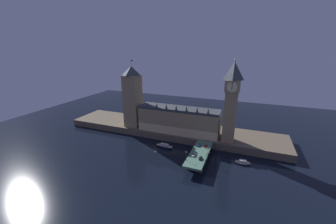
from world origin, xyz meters
name	(u,v)px	position (x,y,z in m)	size (l,w,h in m)	color
ground_plane	(155,149)	(0.00, 0.00, 0.00)	(400.00, 400.00, 0.00)	black
embankment	(171,130)	(0.00, 39.00, 3.26)	(220.00, 42.00, 6.51)	brown
parliament_hall	(179,120)	(11.17, 29.80, 18.58)	(76.97, 18.97, 28.99)	#9E845B
clock_tower	(231,100)	(57.72, 26.42, 43.19)	(12.12, 12.23, 69.37)	#9E845B
victoria_tower	(133,97)	(-37.88, 28.92, 37.19)	(15.13, 15.13, 67.05)	#9E845B
bridge	(199,155)	(40.01, -5.00, 4.72)	(13.48, 46.00, 7.20)	#4C7560
car_northbound_lead	(199,145)	(37.04, 5.77, 7.93)	(1.90, 4.15, 1.55)	navy
car_northbound_trail	(194,155)	(37.04, -11.53, 7.90)	(2.10, 4.32, 1.49)	white
car_southbound_lead	(201,158)	(42.97, -14.23, 7.95)	(1.96, 4.43, 1.60)	black
car_southbound_trail	(206,146)	(42.97, 6.34, 7.94)	(2.08, 4.15, 1.58)	red
pedestrian_near_rail	(189,155)	(34.08, -13.36, 8.19)	(0.38, 0.38, 1.85)	black
pedestrian_mid_walk	(206,155)	(45.94, -8.01, 8.05)	(0.38, 0.38, 1.61)	black
pedestrian_far_rail	(195,144)	(34.08, 5.77, 8.13)	(0.38, 0.38, 1.74)	black
street_lamp_near	(186,155)	(33.68, -19.72, 11.59)	(1.34, 0.60, 7.02)	#2D3333
street_lamp_mid	(208,150)	(46.34, -5.00, 10.87)	(1.34, 0.60, 5.85)	#2D3333
boat_upstream	(164,146)	(6.29, 5.74, 1.32)	(16.75, 5.21, 3.62)	#1E2842
boat_downstream	(243,162)	(71.92, 2.81, 1.17)	(11.89, 5.28, 3.20)	#B2A893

